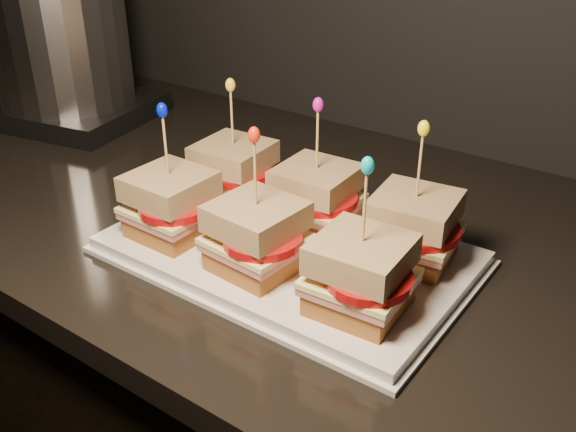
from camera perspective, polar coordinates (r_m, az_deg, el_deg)
The scene contains 48 objects.
granite_slab at distance 0.76m, azimuth 12.78°, elevation -4.76°, with size 2.71×0.66×0.03m, color black.
platter at distance 0.73m, azimuth 0.00°, elevation -3.18°, with size 0.39×0.24×0.02m, color silver.
platter_rim at distance 0.73m, azimuth 0.00°, elevation -3.58°, with size 0.41×0.26×0.01m, color silver.
sandwich_0_bread_bot at distance 0.83m, azimuth -4.74°, elevation 2.32°, with size 0.08×0.08×0.02m, color brown.
sandwich_0_ham at distance 0.82m, azimuth -4.78°, elevation 3.29°, with size 0.09×0.09×0.01m, color #C66867.
sandwich_0_cheese at distance 0.82m, azimuth -4.80°, elevation 3.73°, with size 0.09×0.09×0.01m, color #FFF39B.
sandwich_0_tomato at distance 0.80m, azimuth -4.44°, elevation 3.87°, with size 0.08×0.08×0.01m, color #AC0E0F.
sandwich_0_bread_top at distance 0.81m, azimuth -4.88°, elevation 5.44°, with size 0.08×0.08×0.03m, color brown.
sandwich_0_pick at distance 0.79m, azimuth -5.01°, elevation 8.40°, with size 0.00×0.00×0.09m, color tan.
sandwich_0_frill at distance 0.78m, azimuth -5.15°, elevation 11.52°, with size 0.01×0.01×0.02m, color yellow.
sandwich_1_bread_bot at distance 0.76m, azimuth 2.46°, elevation -0.07°, with size 0.08×0.08×0.02m, color brown.
sandwich_1_ham at distance 0.75m, azimuth 2.48°, elevation 0.96°, with size 0.09×0.09×0.01m, color #C66867.
sandwich_1_cheese at distance 0.75m, azimuth 2.49°, elevation 1.44°, with size 0.09×0.09×0.01m, color #FFF39B.
sandwich_1_tomato at distance 0.74m, azimuth 3.03°, elevation 1.54°, with size 0.08×0.08×0.01m, color #AC0E0F.
sandwich_1_bread_top at distance 0.74m, azimuth 2.54°, elevation 3.26°, with size 0.08×0.08×0.03m, color brown.
sandwich_1_pick at distance 0.72m, azimuth 2.61°, elevation 6.46°, with size 0.00×0.00×0.09m, color tan.
sandwich_1_frill at distance 0.71m, azimuth 2.69°, elevation 9.86°, with size 0.01×0.01×0.02m, color #C711A1.
sandwich_2_bread_bot at distance 0.71m, azimuth 10.87°, elevation -2.86°, with size 0.08×0.08×0.02m, color brown.
sandwich_2_ham at distance 0.70m, azimuth 10.98°, elevation -1.78°, with size 0.09×0.09×0.01m, color #C66867.
sandwich_2_cheese at distance 0.70m, azimuth 11.03°, elevation -1.28°, with size 0.09×0.09×0.01m, color #FFF39B.
sandwich_2_tomato at distance 0.69m, azimuth 11.77°, elevation -1.22°, with size 0.08×0.08×0.01m, color #AC0E0F.
sandwich_2_bread_top at distance 0.69m, azimuth 11.23°, elevation 0.64°, with size 0.08×0.08×0.03m, color brown.
sandwich_2_pick at distance 0.67m, azimuth 11.59°, elevation 4.02°, with size 0.00×0.00×0.09m, color tan.
sandwich_2_frill at distance 0.65m, azimuth 11.97°, elevation 7.63°, with size 0.01×0.01×0.02m, color #F5F516.
sandwich_3_bread_bot at distance 0.76m, azimuth -10.18°, elevation -0.72°, with size 0.08×0.08×0.02m, color brown.
sandwich_3_ham at distance 0.75m, azimuth -10.28°, elevation 0.32°, with size 0.09×0.09×0.01m, color #C66867.
sandwich_3_cheese at distance 0.75m, azimuth -10.32°, elevation 0.79°, with size 0.09×0.09×0.01m, color #FFF39B.
sandwich_3_tomato at distance 0.73m, azimuth -10.04°, elevation 0.89°, with size 0.08×0.08×0.01m, color #AC0E0F.
sandwich_3_bread_top at distance 0.73m, azimuth -10.50°, elevation 2.62°, with size 0.08×0.08×0.03m, color brown.
sandwich_3_pick at distance 0.72m, azimuth -10.81°, elevation 5.82°, with size 0.00×0.00×0.09m, color tan.
sandwich_3_frill at distance 0.70m, azimuth -11.14°, elevation 9.22°, with size 0.01×0.01×0.02m, color #0210CD.
sandwich_4_bread_bot at distance 0.68m, azimuth -2.75°, elevation -3.69°, with size 0.08×0.08×0.02m, color brown.
sandwich_4_ham at distance 0.67m, azimuth -2.78°, elevation -2.57°, with size 0.09×0.09×0.01m, color #C66867.
sandwich_4_cheese at distance 0.67m, azimuth -2.79°, elevation -2.06°, with size 0.09×0.09×0.01m, color #FFF39B.
sandwich_4_tomato at distance 0.66m, azimuth -2.31°, elevation -2.02°, with size 0.08×0.08×0.01m, color #AC0E0F.
sandwich_4_bread_top at distance 0.66m, azimuth -2.84°, elevation -0.08°, with size 0.08×0.08×0.03m, color brown.
sandwich_4_pick at distance 0.64m, azimuth -2.94°, elevation 3.44°, with size 0.00×0.00×0.09m, color tan.
sandwich_4_frill at distance 0.62m, azimuth -3.04°, elevation 7.21°, with size 0.01×0.01×0.02m, color red.
sandwich_5_bread_bot at distance 0.62m, azimuth 6.33°, elevation -7.21°, with size 0.08×0.08×0.02m, color brown.
sandwich_5_ham at distance 0.62m, azimuth 6.41°, elevation -6.03°, with size 0.09×0.09×0.01m, color #C66867.
sandwich_5_cheese at distance 0.61m, azimuth 6.44°, elevation -5.49°, with size 0.09×0.09×0.01m, color #FFF39B.
sandwich_5_tomato at distance 0.60m, azimuth 7.19°, elevation -5.52°, with size 0.08×0.08×0.01m, color #AC0E0F.
sandwich_5_bread_top at distance 0.60m, azimuth 6.57°, elevation -3.38°, with size 0.08×0.08×0.03m, color brown.
sandwich_5_pick at distance 0.58m, azimuth 6.81°, elevation 0.38°, with size 0.00×0.00×0.09m, color tan.
sandwich_5_frill at distance 0.56m, azimuth 7.08°, elevation 4.48°, with size 0.01×0.01×0.02m, color #09A9C0.
appliance_base at distance 1.22m, azimuth -18.69°, elevation 9.03°, with size 0.27×0.23×0.03m, color #262628.
appliance_body at distance 1.18m, azimuth -19.96°, elevation 16.57°, with size 0.23×0.23×0.30m, color silver.
appliance at distance 1.19m, azimuth -19.91°, elevation 16.31°, with size 0.27×0.23×0.35m, color silver, non-canonical shape.
Camera 1 is at (0.87, 1.08, 1.26)m, focal length 40.00 mm.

